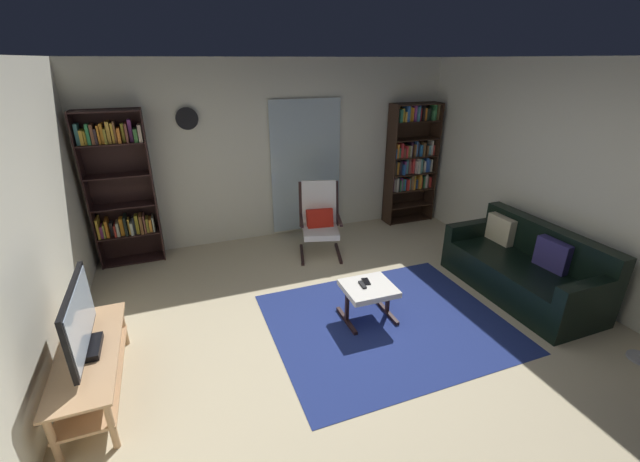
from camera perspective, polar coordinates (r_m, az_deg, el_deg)
ground_plane at (r=4.16m, az=6.18°, el=-15.13°), size 7.02×7.02×0.00m
wall_back at (r=6.11m, az=-5.72°, el=11.12°), size 5.60×0.06×2.60m
wall_right at (r=5.29m, az=34.15°, el=5.29°), size 0.06×6.00×2.60m
glass_door_panel at (r=6.22m, az=-1.98°, el=9.06°), size 1.10×0.01×2.00m
area_rug at (r=4.42m, az=9.48°, el=-12.64°), size 2.40×1.99×0.01m
tv_stand at (r=3.89m, az=-29.61°, el=-16.20°), size 0.46×1.32×0.44m
television at (r=3.65m, az=-30.89°, el=-11.03°), size 0.20×0.91×0.58m
bookshelf_near_tv at (r=5.82m, az=-26.49°, el=5.68°), size 0.79×0.30×2.02m
bookshelf_near_sofa at (r=6.84m, az=12.72°, el=9.93°), size 0.82×0.30×1.95m
leather_sofa at (r=5.30m, az=26.95°, el=-4.85°), size 0.83×1.80×0.81m
lounge_armchair at (r=5.61m, az=-0.05°, el=1.96°), size 0.72×0.78×1.02m
ottoman at (r=4.29m, az=6.88°, el=-8.53°), size 0.53×0.49×0.40m
tv_remote at (r=4.24m, az=6.05°, el=-7.59°), size 0.05×0.15×0.02m
cell_phone at (r=4.31m, az=6.55°, el=-7.12°), size 0.09×0.15×0.01m
wall_clock at (r=5.75m, az=-18.36°, el=14.91°), size 0.29×0.03×0.29m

